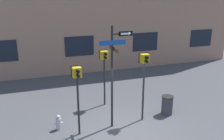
# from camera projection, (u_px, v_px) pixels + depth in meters

# --- Properties ---
(ground_plane) EXTENTS (60.00, 60.00, 0.00)m
(ground_plane) POSITION_uv_depth(u_px,v_px,m) (123.00, 132.00, 9.79)
(ground_plane) COLOR #424244
(street_sign_pole) EXTENTS (1.33, 1.03, 4.09)m
(street_sign_pole) POSITION_uv_depth(u_px,v_px,m) (114.00, 69.00, 9.50)
(street_sign_pole) COLOR black
(street_sign_pole) RESTS_ON ground_plane
(pedestrian_signal_left) EXTENTS (0.38, 0.40, 2.71)m
(pedestrian_signal_left) POSITION_uv_depth(u_px,v_px,m) (77.00, 82.00, 9.01)
(pedestrian_signal_left) COLOR black
(pedestrian_signal_left) RESTS_ON ground_plane
(pedestrian_signal_right) EXTENTS (0.38, 0.40, 2.92)m
(pedestrian_signal_right) POSITION_uv_depth(u_px,v_px,m) (144.00, 69.00, 10.08)
(pedestrian_signal_right) COLOR black
(pedestrian_signal_right) RESTS_ON ground_plane
(pedestrian_signal_across) EXTENTS (0.42, 0.40, 2.70)m
(pedestrian_signal_across) POSITION_uv_depth(u_px,v_px,m) (104.00, 62.00, 11.58)
(pedestrian_signal_across) COLOR black
(pedestrian_signal_across) RESTS_ON ground_plane
(fire_hydrant) EXTENTS (0.36, 0.20, 0.63)m
(fire_hydrant) POSITION_uv_depth(u_px,v_px,m) (59.00, 123.00, 9.87)
(fire_hydrant) COLOR #A5A5A8
(fire_hydrant) RESTS_ON ground_plane
(trash_bin) EXTENTS (0.52, 0.52, 0.86)m
(trash_bin) POSITION_uv_depth(u_px,v_px,m) (167.00, 105.00, 11.11)
(trash_bin) COLOR #333338
(trash_bin) RESTS_ON ground_plane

